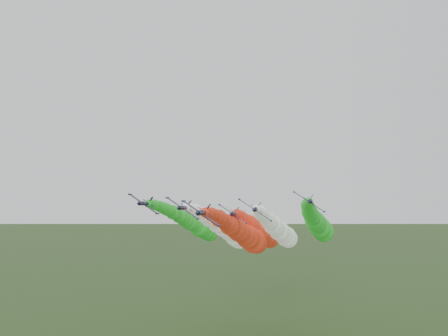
{
  "coord_description": "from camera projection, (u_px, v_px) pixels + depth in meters",
  "views": [
    {
      "loc": [
        13.46,
        -103.05,
        43.7
      ],
      "look_at": [
        0.0,
        1.59,
        52.61
      ],
      "focal_mm": 35.0,
      "sensor_mm": 36.0,
      "label": 1
    }
  ],
  "objects": [
    {
      "name": "jet_lead",
      "position": [
        242.0,
        233.0,
        127.18
      ],
      "size": [
        15.73,
        62.51,
        16.6
      ],
      "rotation": [
        0.0,
        0.59,
        0.0
      ],
      "color": "black",
      "rests_on": "ground"
    },
    {
      "name": "jet_inner_right",
      "position": [
        278.0,
        229.0,
        139.31
      ],
      "size": [
        15.68,
        62.46,
        16.56
      ],
      "rotation": [
        0.0,
        0.59,
        0.0
      ],
      "color": "black",
      "rests_on": "ground"
    },
    {
      "name": "jet_trail",
      "position": [
        259.0,
        230.0,
        156.27
      ],
      "size": [
        16.13,
        62.91,
        17.0
      ],
      "rotation": [
        0.0,
        0.59,
        0.0
      ],
      "color": "black",
      "rests_on": "ground"
    },
    {
      "name": "jet_inner_left",
      "position": [
        226.0,
        229.0,
        142.94
      ],
      "size": [
        16.53,
        63.31,
        17.4
      ],
      "rotation": [
        0.0,
        0.59,
        0.0
      ],
      "color": "black",
      "rests_on": "ground"
    },
    {
      "name": "jet_outer_right",
      "position": [
        317.0,
        222.0,
        147.95
      ],
      "size": [
        16.26,
        63.04,
        17.13
      ],
      "rotation": [
        0.0,
        0.59,
        0.0
      ],
      "color": "black",
      "rests_on": "ground"
    },
    {
      "name": "jet_outer_left",
      "position": [
        193.0,
        224.0,
        150.79
      ],
      "size": [
        15.75,
        62.53,
        16.62
      ],
      "rotation": [
        0.0,
        0.59,
        0.0
      ],
      "color": "black",
      "rests_on": "ground"
    }
  ]
}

